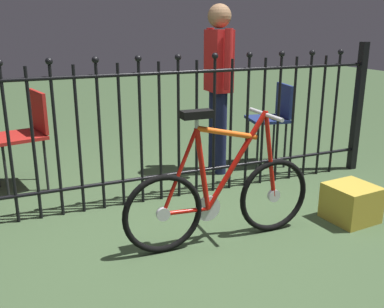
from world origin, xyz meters
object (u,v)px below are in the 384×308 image
(person_visitor, at_px, (218,75))
(bicycle, at_px, (221,196))
(chair_navy, at_px, (274,114))
(chair_red, at_px, (26,129))
(display_crate, at_px, (351,203))

(person_visitor, bearing_deg, bicycle, -115.43)
(chair_navy, height_order, chair_red, chair_red)
(chair_red, height_order, person_visitor, person_visitor)
(display_crate, bearing_deg, person_visitor, 106.43)
(bicycle, bearing_deg, person_visitor, 64.57)
(bicycle, height_order, person_visitor, person_visitor)
(display_crate, bearing_deg, chair_red, 142.06)
(chair_red, distance_m, display_crate, 2.82)
(bicycle, distance_m, person_visitor, 1.63)
(bicycle, height_order, chair_red, bicycle)
(person_visitor, bearing_deg, chair_red, 171.32)
(bicycle, distance_m, chair_navy, 1.87)
(bicycle, bearing_deg, chair_red, 124.89)
(person_visitor, bearing_deg, display_crate, -73.57)
(chair_red, xyz_separation_m, display_crate, (2.20, -1.72, -0.41))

